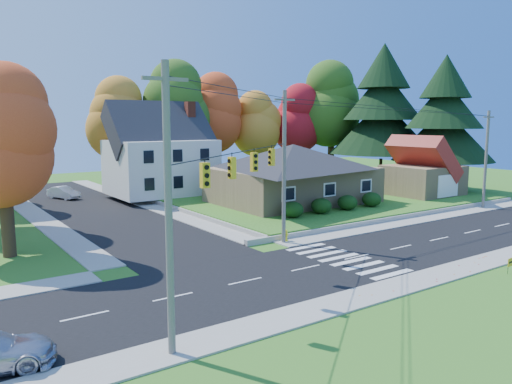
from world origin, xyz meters
TOP-DOWN VIEW (x-y plane):
  - ground at (0.00, 0.00)m, footprint 120.00×120.00m
  - road_main at (0.00, 0.00)m, footprint 90.00×8.00m
  - road_cross at (-8.00, 26.00)m, footprint 8.00×44.00m
  - sidewalk_north at (0.00, 5.00)m, footprint 90.00×2.00m
  - sidewalk_south at (0.00, -5.00)m, footprint 90.00×2.00m
  - lawn at (13.00, 21.00)m, footprint 30.00×30.00m
  - ranch_house at (8.00, 16.00)m, footprint 14.60×10.60m
  - colonial_house at (0.04, 28.00)m, footprint 10.40×8.40m
  - garage at (22.00, 11.99)m, footprint 7.30×6.30m
  - hedge_row at (7.50, 9.80)m, footprint 10.70×1.70m
  - traffic_infrastructure at (-0.15, 1.35)m, footprint 38.10×10.66m
  - tree_lot_0 at (-2.00, 34.00)m, footprint 6.72×6.72m
  - tree_lot_1 at (4.00, 33.00)m, footprint 7.84×7.84m
  - tree_lot_2 at (10.00, 34.00)m, footprint 7.28×7.28m
  - tree_lot_3 at (16.00, 33.00)m, footprint 6.16×6.16m
  - tree_lot_4 at (22.00, 32.00)m, footprint 6.72×6.72m
  - tree_lot_5 at (26.00, 30.00)m, footprint 8.40×8.40m
  - conifer_east_a at (27.00, 22.00)m, footprint 12.80×12.80m
  - conifer_east_b at (28.00, 14.00)m, footprint 11.20×11.20m
  - tree_west_0 at (-17.00, 12.00)m, footprint 6.16×6.16m
  - white_car at (-8.63, 33.24)m, footprint 2.77×4.11m
  - fire_hydrant at (-1.18, 5.39)m, footprint 0.49×0.38m
  - yard_sign at (4.38, -6.92)m, footprint 0.67×0.09m

SIDE VIEW (x-z plane):
  - ground at x=0.00m, z-range 0.00..0.00m
  - road_main at x=0.00m, z-range 0.00..0.02m
  - road_cross at x=-8.00m, z-range 0.00..0.02m
  - sidewalk_north at x=0.00m, z-range 0.00..0.08m
  - sidewalk_south at x=0.00m, z-range 0.00..0.08m
  - lawn at x=13.00m, z-range 0.00..0.50m
  - fire_hydrant at x=-1.18m, z-range -0.02..0.83m
  - yard_sign at x=4.38m, z-range 0.18..1.02m
  - white_car at x=-8.63m, z-range 0.02..1.30m
  - hedge_row at x=7.50m, z-range 0.50..1.77m
  - garage at x=22.00m, z-range 0.54..5.14m
  - ranch_house at x=8.00m, z-range 0.57..5.97m
  - colonial_house at x=0.04m, z-range -0.22..9.38m
  - traffic_infrastructure at x=-0.15m, z-range 0.15..10.15m
  - tree_west_0 at x=-17.00m, z-range 1.42..12.89m
  - tree_lot_3 at x=16.00m, z-range 1.92..13.39m
  - conifer_east_b at x=28.00m, z-range 0.86..15.70m
  - tree_lot_0 at x=-2.00m, z-range 2.05..14.56m
  - tree_lot_4 at x=22.00m, z-range 2.05..14.56m
  - tree_lot_2 at x=10.00m, z-range 2.18..15.74m
  - conifer_east_a at x=27.00m, z-range 0.91..17.87m
  - tree_lot_1 at x=4.00m, z-range 2.31..16.91m
  - tree_lot_5 at x=26.00m, z-range 2.45..18.09m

